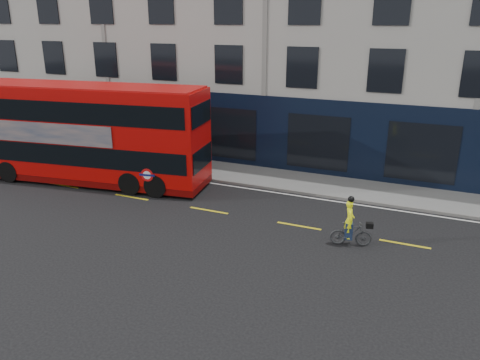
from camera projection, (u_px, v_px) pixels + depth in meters
The scene contains 8 objects.
ground at pixel (192, 224), 18.73m from camera, with size 120.00×120.00×0.00m, color black.
pavement at pixel (253, 175), 24.35m from camera, with size 60.00×3.00×0.12m, color gray.
kerb at pixel (241, 184), 23.04m from camera, with size 60.00×0.12×0.13m, color slate.
building_terrace at pixel (294, 24), 27.53m from camera, with size 50.00×10.07×15.00m.
road_edge_line at pixel (239, 187), 22.80m from camera, with size 58.00×0.10×0.01m, color silver.
lane_dashes at pixel (209, 210), 20.03m from camera, with size 58.00×0.12×0.01m, color gold, non-canonical shape.
bus at pixel (88, 133), 22.90m from camera, with size 12.21×4.33×4.83m.
cyclist at pixel (351, 229), 16.76m from camera, with size 1.54×0.78×1.90m.
Camera 1 is at (8.57, -14.97, 7.74)m, focal length 35.00 mm.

